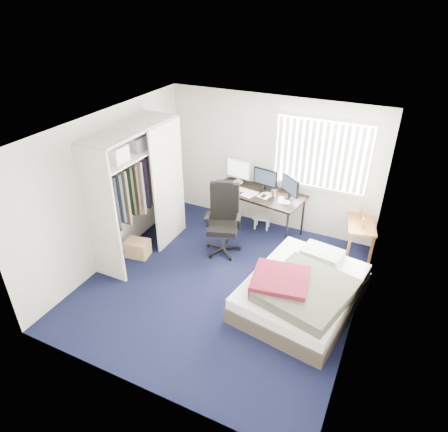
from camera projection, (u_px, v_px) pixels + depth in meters
ground at (222, 284)px, 6.32m from camera, size 4.20×4.20×0.00m
room_shell at (221, 199)px, 5.56m from camera, size 4.20×4.20×4.20m
window_assembly at (322, 155)px, 6.77m from camera, size 1.72×0.09×1.32m
closet at (136, 180)px, 6.47m from camera, size 0.64×1.84×2.22m
desk at (259, 191)px, 7.29m from camera, size 1.76×1.02×1.28m
office_chair at (224, 225)px, 6.91m from camera, size 0.75×0.75×1.26m
footstool at (262, 219)px, 7.67m from camera, size 0.36×0.30×0.26m
nightstand at (361, 225)px, 6.83m from camera, size 0.63×0.97×0.79m
bed at (302, 291)px, 5.76m from camera, size 1.72×2.13×0.64m
pine_box at (138, 248)px, 6.91m from camera, size 0.43×0.35×0.29m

